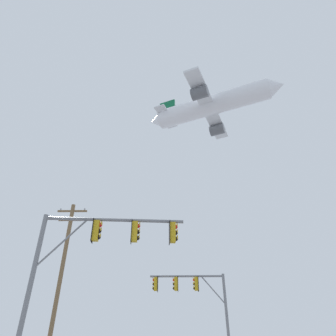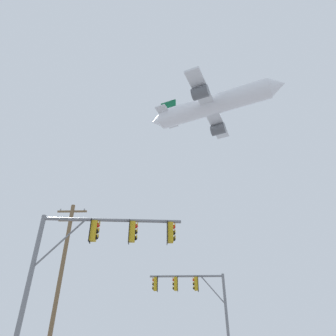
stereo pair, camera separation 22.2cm
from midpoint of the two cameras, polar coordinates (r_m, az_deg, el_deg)
signal_pole_near at (r=13.29m, az=-14.51°, el=-15.27°), size 6.33×0.81×6.55m
signal_pole_far at (r=22.14m, az=4.91°, el=-23.54°), size 5.39×0.51×5.72m
utility_pole at (r=21.77m, az=-20.70°, el=-18.82°), size 2.20×0.28×10.40m
airplane at (r=57.33m, az=8.54°, el=12.17°), size 25.60×19.77×7.24m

